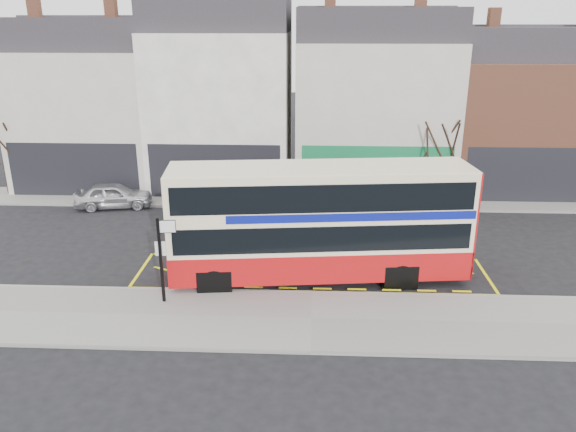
{
  "coord_description": "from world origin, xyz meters",
  "views": [
    {
      "loc": [
        -0.03,
        -19.11,
        9.77
      ],
      "look_at": [
        -0.99,
        2.0,
        2.29
      ],
      "focal_mm": 35.0,
      "sensor_mm": 36.0,
      "label": 1
    }
  ],
  "objects_px": {
    "car_grey": "(335,198)",
    "bus_stop_post": "(162,252)",
    "car_silver": "(114,195)",
    "car_white": "(422,196)",
    "double_decker_bus": "(320,221)",
    "street_tree_right": "(442,132)"
  },
  "relations": [
    {
      "from": "bus_stop_post",
      "to": "street_tree_right",
      "type": "relative_size",
      "value": 0.53
    },
    {
      "from": "bus_stop_post",
      "to": "double_decker_bus",
      "type": "bearing_deg",
      "value": 18.58
    },
    {
      "from": "bus_stop_post",
      "to": "car_grey",
      "type": "distance_m",
      "value": 12.74
    },
    {
      "from": "car_silver",
      "to": "double_decker_bus",
      "type": "bearing_deg",
      "value": -137.1
    },
    {
      "from": "bus_stop_post",
      "to": "street_tree_right",
      "type": "distance_m",
      "value": 17.02
    },
    {
      "from": "double_decker_bus",
      "to": "car_grey",
      "type": "height_order",
      "value": "double_decker_bus"
    },
    {
      "from": "double_decker_bus",
      "to": "car_grey",
      "type": "bearing_deg",
      "value": 77.63
    },
    {
      "from": "bus_stop_post",
      "to": "car_grey",
      "type": "bearing_deg",
      "value": 54.2
    },
    {
      "from": "car_silver",
      "to": "car_grey",
      "type": "height_order",
      "value": "car_silver"
    },
    {
      "from": "car_grey",
      "to": "car_white",
      "type": "relative_size",
      "value": 0.75
    },
    {
      "from": "double_decker_bus",
      "to": "bus_stop_post",
      "type": "height_order",
      "value": "double_decker_bus"
    },
    {
      "from": "double_decker_bus",
      "to": "street_tree_right",
      "type": "distance_m",
      "value": 11.58
    },
    {
      "from": "double_decker_bus",
      "to": "bus_stop_post",
      "type": "xyz_separation_m",
      "value": [
        -5.53,
        -2.44,
        -0.35
      ]
    },
    {
      "from": "car_silver",
      "to": "car_white",
      "type": "relative_size",
      "value": 0.76
    },
    {
      "from": "car_white",
      "to": "street_tree_right",
      "type": "relative_size",
      "value": 0.89
    },
    {
      "from": "bus_stop_post",
      "to": "car_white",
      "type": "distance_m",
      "value": 15.73
    },
    {
      "from": "car_silver",
      "to": "car_white",
      "type": "distance_m",
      "value": 16.65
    },
    {
      "from": "car_grey",
      "to": "street_tree_right",
      "type": "height_order",
      "value": "street_tree_right"
    },
    {
      "from": "car_grey",
      "to": "street_tree_right",
      "type": "xyz_separation_m",
      "value": [
        5.57,
        1.0,
        3.43
      ]
    },
    {
      "from": "car_grey",
      "to": "bus_stop_post",
      "type": "bearing_deg",
      "value": 138.43
    },
    {
      "from": "double_decker_bus",
      "to": "car_silver",
      "type": "distance_m",
      "value": 13.95
    },
    {
      "from": "bus_stop_post",
      "to": "street_tree_right",
      "type": "xyz_separation_m",
      "value": [
        12.0,
        11.9,
        2.04
      ]
    }
  ]
}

